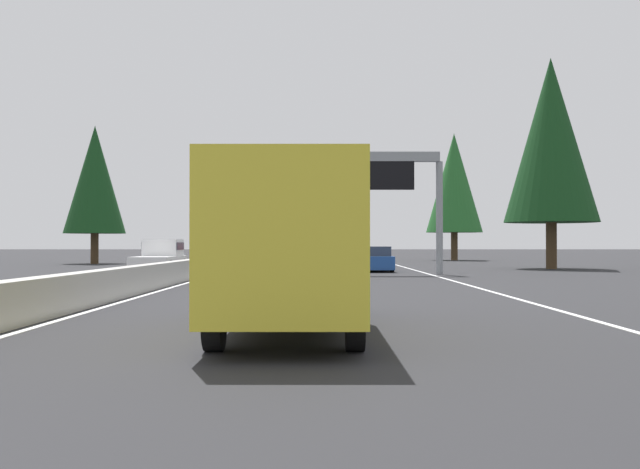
# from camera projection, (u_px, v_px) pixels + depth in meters

# --- Properties ---
(ground_plane) EXTENTS (320.00, 320.00, 0.00)m
(ground_plane) POSITION_uv_depth(u_px,v_px,m) (253.00, 263.00, 63.30)
(ground_plane) COLOR #262628
(median_barrier) EXTENTS (180.00, 0.56, 0.90)m
(median_barrier) POSITION_uv_depth(u_px,v_px,m) (267.00, 254.00, 83.30)
(median_barrier) COLOR #ADAAA3
(median_barrier) RESTS_ON ground
(shoulder_stripe_right) EXTENTS (160.00, 0.16, 0.01)m
(shoulder_stripe_right) POSITION_uv_depth(u_px,v_px,m) (380.00, 260.00, 73.28)
(shoulder_stripe_right) COLOR silver
(shoulder_stripe_right) RESTS_ON ground
(shoulder_stripe_median) EXTENTS (160.00, 0.16, 0.01)m
(shoulder_stripe_median) POSITION_uv_depth(u_px,v_px,m) (265.00, 260.00, 73.30)
(shoulder_stripe_median) COLOR silver
(shoulder_stripe_median) RESTS_ON ground
(sign_gantry_overhead) EXTENTS (0.50, 12.68, 6.47)m
(sign_gantry_overhead) POSITION_uv_depth(u_px,v_px,m) (326.00, 177.00, 39.31)
(sign_gantry_overhead) COLOR gray
(sign_gantry_overhead) RESTS_ON ground
(box_truck_mid_right) EXTENTS (8.50, 2.40, 2.95)m
(box_truck_mid_right) POSITION_uv_depth(u_px,v_px,m) (292.00, 244.00, 13.89)
(box_truck_mid_right) COLOR gold
(box_truck_mid_right) RESTS_ON ground
(sedan_mid_center) EXTENTS (4.40, 1.80, 1.47)m
(sedan_mid_center) POSITION_uv_depth(u_px,v_px,m) (376.00, 260.00, 43.64)
(sedan_mid_center) COLOR #1E4793
(sedan_mid_center) RESTS_ON ground
(pickup_near_center) EXTENTS (5.60, 2.00, 1.86)m
(pickup_near_center) POSITION_uv_depth(u_px,v_px,m) (316.00, 251.00, 77.89)
(pickup_near_center) COLOR maroon
(pickup_near_center) RESTS_ON ground
(minivan_distant_a) EXTENTS (5.00, 1.95, 1.69)m
(minivan_distant_a) POSITION_uv_depth(u_px,v_px,m) (347.00, 249.00, 95.81)
(minivan_distant_a) COLOR silver
(minivan_distant_a) RESTS_ON ground
(sedan_mid_left) EXTENTS (4.40, 1.80, 1.47)m
(sedan_mid_left) POSITION_uv_depth(u_px,v_px,m) (298.00, 250.00, 124.05)
(sedan_mid_left) COLOR #1E4793
(sedan_mid_left) RESTS_ON ground
(oncoming_near) EXTENTS (5.60, 2.00, 1.86)m
(oncoming_near) POSITION_uv_depth(u_px,v_px,m) (161.00, 257.00, 40.22)
(oncoming_near) COLOR white
(oncoming_near) RESTS_ON ground
(conifer_right_near) EXTENTS (6.02, 6.02, 13.69)m
(conifer_right_near) POSITION_uv_depth(u_px,v_px,m) (551.00, 140.00, 48.19)
(conifer_right_near) COLOR #4C3823
(conifer_right_near) RESTS_ON ground
(conifer_right_mid) EXTENTS (5.52, 5.52, 12.53)m
(conifer_right_mid) POSITION_uv_depth(u_px,v_px,m) (454.00, 183.00, 73.42)
(conifer_right_mid) COLOR #4C3823
(conifer_right_mid) RESTS_ON ground
(conifer_left_near) EXTENTS (4.95, 4.95, 11.25)m
(conifer_left_near) POSITION_uv_depth(u_px,v_px,m) (95.00, 180.00, 60.61)
(conifer_left_near) COLOR #4C3823
(conifer_left_near) RESTS_ON ground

